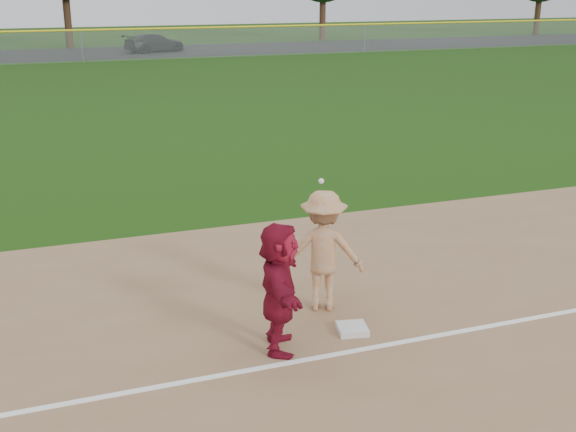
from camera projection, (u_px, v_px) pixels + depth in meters
name	position (u px, v px, depth m)	size (l,w,h in m)	color
ground	(323.00, 329.00, 10.63)	(160.00, 160.00, 0.00)	#193E0C
foul_line	(345.00, 352.00, 9.91)	(60.00, 0.10, 0.01)	white
parking_asphalt	(76.00, 54.00, 51.74)	(120.00, 10.00, 0.01)	black
first_base	(352.00, 329.00, 10.49)	(0.42, 0.42, 0.09)	silver
base_runner	(279.00, 287.00, 9.76)	(1.71, 0.54, 1.84)	maroon
car_right	(155.00, 43.00, 52.88)	(1.85, 4.56, 1.32)	black
first_base_play	(323.00, 251.00, 11.01)	(1.40, 1.13, 2.17)	#A2A1A4
outfield_fence	(80.00, 31.00, 45.78)	(110.00, 0.12, 110.00)	#999EA0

